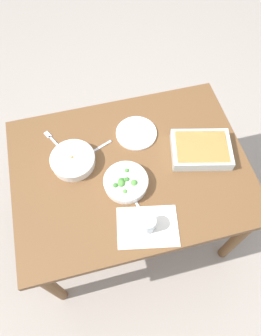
# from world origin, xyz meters

# --- Properties ---
(ground_plane) EXTENTS (6.00, 6.00, 0.00)m
(ground_plane) POSITION_xyz_m (0.00, 0.00, 0.00)
(ground_plane) COLOR #9E9389
(dining_table) EXTENTS (1.20, 0.90, 0.74)m
(dining_table) POSITION_xyz_m (0.00, 0.00, 0.65)
(dining_table) COLOR brown
(dining_table) RESTS_ON ground_plane
(placemat) EXTENTS (0.31, 0.25, 0.00)m
(placemat) POSITION_xyz_m (-0.00, 0.32, 0.74)
(placemat) COLOR silver
(placemat) RESTS_ON dining_table
(stew_bowl) EXTENTS (0.23, 0.23, 0.06)m
(stew_bowl) POSITION_xyz_m (0.27, -0.10, 0.77)
(stew_bowl) COLOR silver
(stew_bowl) RESTS_ON dining_table
(broccoli_bowl) EXTENTS (0.22, 0.22, 0.07)m
(broccoli_bowl) POSITION_xyz_m (0.05, 0.09, 0.77)
(broccoli_bowl) COLOR silver
(broccoli_bowl) RESTS_ON dining_table
(baking_dish) EXTENTS (0.34, 0.28, 0.06)m
(baking_dish) POSITION_xyz_m (-0.37, -0.00, 0.77)
(baking_dish) COLOR silver
(baking_dish) RESTS_ON dining_table
(drink_cup) EXTENTS (0.07, 0.07, 0.08)m
(drink_cup) POSITION_xyz_m (-0.00, 0.32, 0.78)
(drink_cup) COLOR #B2BCC6
(drink_cup) RESTS_ON dining_table
(side_plate) EXTENTS (0.22, 0.22, 0.01)m
(side_plate) POSITION_xyz_m (-0.08, -0.20, 0.75)
(side_plate) COLOR white
(side_plate) RESTS_ON dining_table
(spoon_by_stew) EXTENTS (0.17, 0.08, 0.01)m
(spoon_by_stew) POSITION_xyz_m (0.17, -0.14, 0.74)
(spoon_by_stew) COLOR silver
(spoon_by_stew) RESTS_ON dining_table
(spoon_by_broccoli) EXTENTS (0.06, 0.17, 0.01)m
(spoon_by_broccoli) POSITION_xyz_m (0.02, 0.20, 0.74)
(spoon_by_broccoli) COLOR silver
(spoon_by_broccoli) RESTS_ON dining_table
(fork_on_table) EXTENTS (0.10, 0.17, 0.01)m
(fork_on_table) POSITION_xyz_m (0.36, -0.26, 0.74)
(fork_on_table) COLOR silver
(fork_on_table) RESTS_ON dining_table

